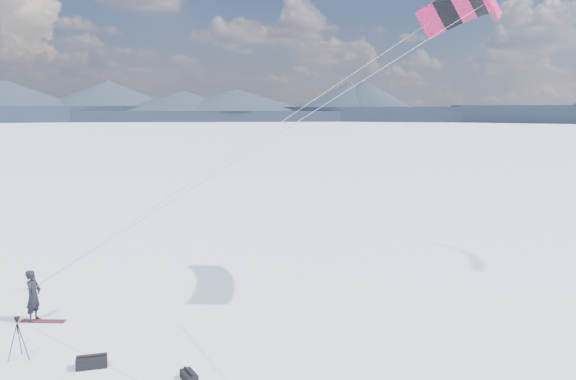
# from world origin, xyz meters

# --- Properties ---
(ground) EXTENTS (1800.00, 1800.00, 0.00)m
(ground) POSITION_xyz_m (0.00, 0.00, 0.00)
(ground) COLOR white
(horizon_hills) EXTENTS (704.00, 704.42, 10.43)m
(horizon_hills) POSITION_xyz_m (-0.00, 0.00, 4.60)
(horizon_hills) COLOR black
(horizon_hills) RESTS_ON ground
(snowkiter) EXTENTS (0.47, 0.70, 1.89)m
(snowkiter) POSITION_xyz_m (-1.84, 2.30, 0.00)
(snowkiter) COLOR black
(snowkiter) RESTS_ON ground
(snowboard) EXTENTS (1.63, 0.39, 0.04)m
(snowboard) POSITION_xyz_m (-1.50, 2.23, 0.02)
(snowboard) COLOR maroon
(snowboard) RESTS_ON ground
(tripod) EXTENTS (0.60, 0.64, 1.36)m
(tripod) POSITION_xyz_m (-0.65, -0.71, 0.87)
(tripod) COLOR black
(tripod) RESTS_ON ground
(gear_bag_a) EXTENTS (0.98, 0.70, 0.40)m
(gear_bag_a) POSITION_xyz_m (1.82, -1.07, 0.18)
(gear_bag_a) COLOR black
(gear_bag_a) RESTS_ON ground
(gear_bag_b) EXTENTS (0.65, 0.73, 0.31)m
(gear_bag_b) POSITION_xyz_m (4.92, -1.62, 0.13)
(gear_bag_b) COLOR black
(gear_bag_b) RESTS_ON ground
(power_kite) EXTENTS (16.91, 6.86, 11.14)m
(power_kite) POSITION_xyz_m (13.77, 6.40, 11.44)
(power_kite) COLOR #C6154C
(power_kite) RESTS_ON ground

